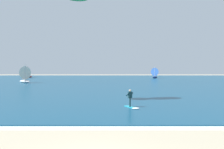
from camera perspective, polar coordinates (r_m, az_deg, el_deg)
ocean at (r=60.06m, az=-0.64°, el=-1.79°), size 160.00×90.00×0.10m
shoreline_foam at (r=15.75m, az=-8.11°, el=-12.41°), size 65.19×2.16×0.01m
kitesurfer at (r=21.78m, az=4.88°, el=-6.54°), size 1.44×1.98×1.67m
sailboat_leading at (r=86.42m, az=-20.55°, el=0.58°), size 3.89×3.41×4.39m
sailboat_far_left at (r=79.62m, az=10.79°, el=0.42°), size 3.28×3.57×3.96m
sailboat_mid_left at (r=59.09m, az=-20.92°, el=0.06°), size 4.00×3.78×4.45m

